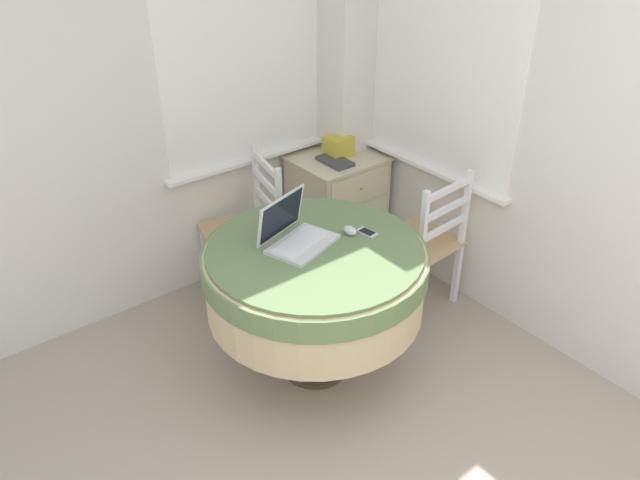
{
  "coord_description": "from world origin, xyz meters",
  "views": [
    {
      "loc": [
        -0.95,
        -0.49,
        2.37
      ],
      "look_at": [
        0.78,
        1.71,
        0.69
      ],
      "focal_mm": 35.0,
      "sensor_mm": 36.0,
      "label": 1
    }
  ],
  "objects_px": {
    "computer_mouse": "(350,230)",
    "cell_phone": "(367,233)",
    "round_dining_table": "(315,275)",
    "dining_chair_near_right_window": "(422,244)",
    "storage_box": "(339,146)",
    "laptop": "(295,234)",
    "corner_cabinet": "(337,206)",
    "dining_chair_near_back_window": "(248,230)",
    "book_on_cabinet": "(335,161)"
  },
  "relations": [
    {
      "from": "dining_chair_near_right_window",
      "to": "computer_mouse",
      "type": "bearing_deg",
      "value": -173.62
    },
    {
      "from": "laptop",
      "to": "dining_chair_near_right_window",
      "type": "height_order",
      "value": "laptop"
    },
    {
      "from": "cell_phone",
      "to": "corner_cabinet",
      "type": "xyz_separation_m",
      "value": [
        0.57,
        0.92,
        -0.41
      ]
    },
    {
      "from": "storage_box",
      "to": "dining_chair_near_back_window",
      "type": "bearing_deg",
      "value": -177.86
    },
    {
      "from": "cell_phone",
      "to": "storage_box",
      "type": "bearing_deg",
      "value": 57.84
    },
    {
      "from": "computer_mouse",
      "to": "book_on_cabinet",
      "type": "bearing_deg",
      "value": 54.97
    },
    {
      "from": "computer_mouse",
      "to": "dining_chair_near_right_window",
      "type": "distance_m",
      "value": 0.74
    },
    {
      "from": "cell_phone",
      "to": "book_on_cabinet",
      "type": "bearing_deg",
      "value": 60.07
    },
    {
      "from": "round_dining_table",
      "to": "laptop",
      "type": "distance_m",
      "value": 0.24
    },
    {
      "from": "laptop",
      "to": "computer_mouse",
      "type": "xyz_separation_m",
      "value": [
        0.27,
        -0.1,
        -0.03
      ]
    },
    {
      "from": "computer_mouse",
      "to": "dining_chair_near_back_window",
      "type": "xyz_separation_m",
      "value": [
        -0.09,
        0.86,
        -0.35
      ]
    },
    {
      "from": "dining_chair_near_back_window",
      "to": "round_dining_table",
      "type": "bearing_deg",
      "value": -98.7
    },
    {
      "from": "dining_chair_near_back_window",
      "to": "book_on_cabinet",
      "type": "bearing_deg",
      "value": -4.16
    },
    {
      "from": "computer_mouse",
      "to": "storage_box",
      "type": "xyz_separation_m",
      "value": [
        0.66,
        0.88,
        0.0
      ]
    },
    {
      "from": "round_dining_table",
      "to": "cell_phone",
      "type": "height_order",
      "value": "cell_phone"
    },
    {
      "from": "cell_phone",
      "to": "storage_box",
      "type": "relative_size",
      "value": 0.71
    },
    {
      "from": "laptop",
      "to": "corner_cabinet",
      "type": "xyz_separation_m",
      "value": [
        0.91,
        0.77,
        -0.46
      ]
    },
    {
      "from": "laptop",
      "to": "storage_box",
      "type": "distance_m",
      "value": 1.21
    },
    {
      "from": "cell_phone",
      "to": "dining_chair_near_right_window",
      "type": "relative_size",
      "value": 0.13
    },
    {
      "from": "cell_phone",
      "to": "corner_cabinet",
      "type": "distance_m",
      "value": 1.15
    },
    {
      "from": "dining_chair_near_back_window",
      "to": "corner_cabinet",
      "type": "distance_m",
      "value": 0.73
    },
    {
      "from": "computer_mouse",
      "to": "dining_chair_near_right_window",
      "type": "bearing_deg",
      "value": 6.38
    },
    {
      "from": "round_dining_table",
      "to": "computer_mouse",
      "type": "height_order",
      "value": "computer_mouse"
    },
    {
      "from": "round_dining_table",
      "to": "book_on_cabinet",
      "type": "xyz_separation_m",
      "value": [
        0.79,
        0.8,
        0.13
      ]
    },
    {
      "from": "computer_mouse",
      "to": "storage_box",
      "type": "distance_m",
      "value": 1.1
    },
    {
      "from": "round_dining_table",
      "to": "dining_chair_near_back_window",
      "type": "height_order",
      "value": "dining_chair_near_back_window"
    },
    {
      "from": "round_dining_table",
      "to": "dining_chair_near_right_window",
      "type": "relative_size",
      "value": 1.24
    },
    {
      "from": "round_dining_table",
      "to": "cell_phone",
      "type": "distance_m",
      "value": 0.34
    },
    {
      "from": "storage_box",
      "to": "book_on_cabinet",
      "type": "bearing_deg",
      "value": -140.85
    },
    {
      "from": "cell_phone",
      "to": "round_dining_table",
      "type": "bearing_deg",
      "value": 169.66
    },
    {
      "from": "laptop",
      "to": "computer_mouse",
      "type": "distance_m",
      "value": 0.29
    },
    {
      "from": "dining_chair_near_back_window",
      "to": "corner_cabinet",
      "type": "height_order",
      "value": "dining_chair_near_back_window"
    },
    {
      "from": "dining_chair_near_back_window",
      "to": "storage_box",
      "type": "height_order",
      "value": "dining_chair_near_back_window"
    },
    {
      "from": "storage_box",
      "to": "book_on_cabinet",
      "type": "height_order",
      "value": "storage_box"
    },
    {
      "from": "dining_chair_near_right_window",
      "to": "corner_cabinet",
      "type": "xyz_separation_m",
      "value": [
        -0.0,
        0.8,
        -0.08
      ]
    },
    {
      "from": "laptop",
      "to": "dining_chair_near_back_window",
      "type": "relative_size",
      "value": 0.45
    },
    {
      "from": "dining_chair_near_back_window",
      "to": "storage_box",
      "type": "bearing_deg",
      "value": 2.14
    },
    {
      "from": "round_dining_table",
      "to": "book_on_cabinet",
      "type": "bearing_deg",
      "value": 45.57
    },
    {
      "from": "round_dining_table",
      "to": "storage_box",
      "type": "xyz_separation_m",
      "value": [
        0.88,
        0.88,
        0.18
      ]
    },
    {
      "from": "corner_cabinet",
      "to": "storage_box",
      "type": "bearing_deg",
      "value": 39.27
    },
    {
      "from": "dining_chair_near_right_window",
      "to": "storage_box",
      "type": "relative_size",
      "value": 5.56
    },
    {
      "from": "dining_chair_near_back_window",
      "to": "corner_cabinet",
      "type": "relative_size",
      "value": 1.25
    },
    {
      "from": "computer_mouse",
      "to": "dining_chair_near_right_window",
      "type": "relative_size",
      "value": 0.09
    },
    {
      "from": "round_dining_table",
      "to": "laptop",
      "type": "height_order",
      "value": "laptop"
    },
    {
      "from": "round_dining_table",
      "to": "dining_chair_near_right_window",
      "type": "xyz_separation_m",
      "value": [
        0.86,
        0.07,
        -0.17
      ]
    },
    {
      "from": "dining_chair_near_back_window",
      "to": "corner_cabinet",
      "type": "bearing_deg",
      "value": 0.93
    },
    {
      "from": "laptop",
      "to": "storage_box",
      "type": "height_order",
      "value": "laptop"
    },
    {
      "from": "computer_mouse",
      "to": "cell_phone",
      "type": "relative_size",
      "value": 0.71
    },
    {
      "from": "round_dining_table",
      "to": "corner_cabinet",
      "type": "height_order",
      "value": "round_dining_table"
    },
    {
      "from": "corner_cabinet",
      "to": "cell_phone",
      "type": "bearing_deg",
      "value": -121.72
    }
  ]
}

